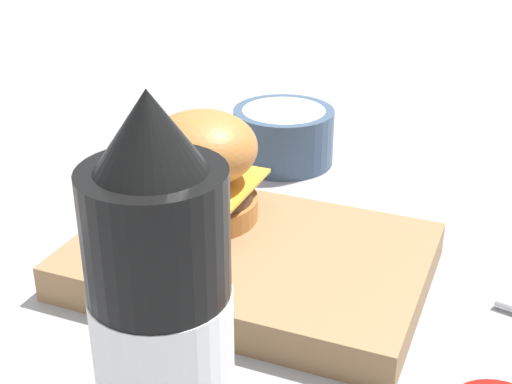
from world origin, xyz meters
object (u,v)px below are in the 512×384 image
Objects in this scene: burger at (202,166)px; side_bowl at (283,135)px; ketchup_bottle at (164,346)px; serving_board at (256,262)px.

burger is 0.86× the size of side_bowl.
ketchup_bottle is 2.10× the size of side_bowl.
ketchup_bottle reaches higher than burger.
ketchup_bottle is 0.49m from side_bowl.
ketchup_bottle is at bearing 112.52° from burger.
ketchup_bottle reaches higher than side_bowl.
serving_board is 2.95× the size of burger.
ketchup_bottle is (-0.11, 0.26, 0.03)m from burger.
side_bowl is (0.00, -0.21, -0.05)m from burger.
side_bowl reaches higher than serving_board.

